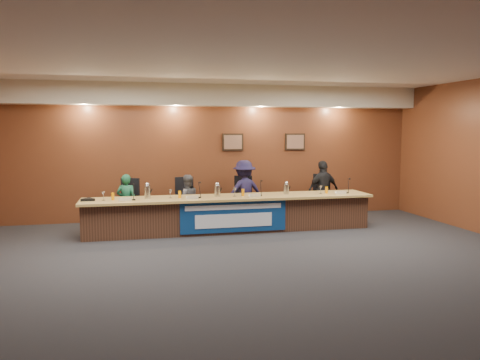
% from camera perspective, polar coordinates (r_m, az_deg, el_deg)
% --- Properties ---
extents(floor, '(10.00, 10.00, 0.00)m').
position_cam_1_polar(floor, '(7.78, 2.36, -9.83)').
color(floor, black).
rests_on(floor, ground).
extents(ceiling, '(10.00, 8.00, 0.04)m').
position_cam_1_polar(ceiling, '(7.56, 2.47, 14.20)').
color(ceiling, silver).
rests_on(ceiling, wall_back).
extents(wall_back, '(10.00, 0.04, 3.20)m').
position_cam_1_polar(wall_back, '(11.40, -2.88, 3.38)').
color(wall_back, '#5B2D19').
rests_on(wall_back, floor).
extents(soffit, '(10.00, 0.50, 0.50)m').
position_cam_1_polar(soffit, '(11.17, -2.69, 10.25)').
color(soffit, beige).
rests_on(soffit, wall_back).
extents(dais_body, '(6.00, 0.80, 0.70)m').
position_cam_1_polar(dais_body, '(9.98, -1.25, -4.23)').
color(dais_body, '#43281B').
rests_on(dais_body, floor).
extents(dais_top, '(6.10, 0.95, 0.05)m').
position_cam_1_polar(dais_top, '(9.87, -1.20, -2.13)').
color(dais_top, '#AB8948').
rests_on(dais_top, dais_body).
extents(banner, '(2.20, 0.02, 0.65)m').
position_cam_1_polar(banner, '(9.57, -0.75, -4.48)').
color(banner, navy).
rests_on(banner, dais_body).
extents(banner_text_upper, '(2.00, 0.01, 0.10)m').
position_cam_1_polar(banner_text_upper, '(9.52, -0.74, -3.31)').
color(banner_text_upper, silver).
rests_on(banner_text_upper, banner).
extents(banner_text_lower, '(1.60, 0.01, 0.28)m').
position_cam_1_polar(banner_text_lower, '(9.57, -0.73, -4.96)').
color(banner_text_lower, silver).
rests_on(banner_text_lower, banner).
extents(wall_photo_left, '(0.52, 0.04, 0.42)m').
position_cam_1_polar(wall_photo_left, '(11.44, -0.88, 4.64)').
color(wall_photo_left, black).
rests_on(wall_photo_left, wall_back).
extents(wall_photo_right, '(0.52, 0.04, 0.42)m').
position_cam_1_polar(wall_photo_right, '(11.87, 6.72, 4.65)').
color(wall_photo_right, black).
rests_on(wall_photo_right, wall_back).
extents(panelist_a, '(0.50, 0.39, 1.20)m').
position_cam_1_polar(panelist_a, '(10.45, -13.66, -2.55)').
color(panelist_a, '#165033').
rests_on(panelist_a, floor).
extents(panelist_b, '(0.61, 0.51, 1.15)m').
position_cam_1_polar(panelist_b, '(10.51, -6.50, -2.48)').
color(panelist_b, '#4D4D52').
rests_on(panelist_b, floor).
extents(panelist_c, '(1.03, 0.72, 1.46)m').
position_cam_1_polar(panelist_c, '(10.71, 0.51, -1.47)').
color(panelist_c, '#181434').
rests_on(panelist_c, floor).
extents(panelist_d, '(0.89, 0.53, 1.42)m').
position_cam_1_polar(panelist_d, '(11.32, 10.09, -1.24)').
color(panelist_d, black).
rests_on(panelist_d, floor).
extents(office_chair_a, '(0.63, 0.63, 0.08)m').
position_cam_1_polar(office_chair_a, '(10.57, -13.64, -3.10)').
color(office_chair_a, black).
rests_on(office_chair_a, floor).
extents(office_chair_b, '(0.53, 0.53, 0.08)m').
position_cam_1_polar(office_chair_b, '(10.63, -6.55, -2.92)').
color(office_chair_b, black).
rests_on(office_chair_b, floor).
extents(office_chair_c, '(0.58, 0.58, 0.08)m').
position_cam_1_polar(office_chair_c, '(10.85, 0.39, -2.70)').
color(office_chair_c, black).
rests_on(office_chair_c, floor).
extents(office_chair_d, '(0.63, 0.63, 0.08)m').
position_cam_1_polar(office_chair_d, '(11.44, 9.88, -2.34)').
color(office_chair_d, black).
rests_on(office_chair_d, floor).
extents(nameplate_a, '(0.24, 0.08, 0.10)m').
position_cam_1_polar(nameplate_a, '(9.40, -13.83, -2.28)').
color(nameplate_a, white).
rests_on(nameplate_a, dais_top).
extents(microphone_a, '(0.07, 0.07, 0.02)m').
position_cam_1_polar(microphone_a, '(9.54, -12.83, -2.35)').
color(microphone_a, black).
rests_on(microphone_a, dais_top).
extents(juice_glass_a, '(0.06, 0.06, 0.15)m').
position_cam_1_polar(juice_glass_a, '(9.62, -15.24, -1.95)').
color(juice_glass_a, orange).
rests_on(juice_glass_a, dais_top).
extents(water_glass_a, '(0.08, 0.08, 0.18)m').
position_cam_1_polar(water_glass_a, '(9.62, -16.31, -1.89)').
color(water_glass_a, silver).
rests_on(water_glass_a, dais_top).
extents(nameplate_b, '(0.24, 0.08, 0.10)m').
position_cam_1_polar(nameplate_b, '(9.47, -5.80, -2.08)').
color(nameplate_b, white).
rests_on(nameplate_b, dais_top).
extents(microphone_b, '(0.07, 0.07, 0.02)m').
position_cam_1_polar(microphone_b, '(9.66, -4.96, -2.12)').
color(microphone_b, black).
rests_on(microphone_b, dais_top).
extents(juice_glass_b, '(0.06, 0.06, 0.15)m').
position_cam_1_polar(juice_glass_b, '(9.67, -7.36, -1.75)').
color(juice_glass_b, orange).
rests_on(juice_glass_b, dais_top).
extents(water_glass_b, '(0.08, 0.08, 0.18)m').
position_cam_1_polar(water_glass_b, '(9.66, -8.48, -1.68)').
color(water_glass_b, silver).
rests_on(water_glass_b, dais_top).
extents(nameplate_c, '(0.24, 0.08, 0.10)m').
position_cam_1_polar(nameplate_c, '(9.70, 1.85, -1.86)').
color(nameplate_c, white).
rests_on(nameplate_c, dais_top).
extents(microphone_c, '(0.07, 0.07, 0.02)m').
position_cam_1_polar(microphone_c, '(9.95, 2.50, -1.87)').
color(microphone_c, black).
rests_on(microphone_c, dais_top).
extents(juice_glass_c, '(0.06, 0.06, 0.15)m').
position_cam_1_polar(juice_glass_c, '(9.90, 0.36, -1.52)').
color(juice_glass_c, orange).
rests_on(juice_glass_c, dais_top).
extents(water_glass_c, '(0.08, 0.08, 0.18)m').
position_cam_1_polar(water_glass_c, '(9.81, -0.65, -1.50)').
color(water_glass_c, silver).
rests_on(water_glass_c, dais_top).
extents(nameplate_d, '(0.24, 0.08, 0.10)m').
position_cam_1_polar(nameplate_d, '(10.40, 12.26, -1.46)').
color(nameplate_d, white).
rests_on(nameplate_d, dais_top).
extents(microphone_d, '(0.07, 0.07, 0.02)m').
position_cam_1_polar(microphone_d, '(10.61, 12.96, -1.52)').
color(microphone_d, black).
rests_on(microphone_d, dais_top).
extents(juice_glass_d, '(0.06, 0.06, 0.15)m').
position_cam_1_polar(juice_glass_d, '(10.47, 10.50, -1.21)').
color(juice_glass_d, orange).
rests_on(juice_glass_d, dais_top).
extents(water_glass_d, '(0.08, 0.08, 0.18)m').
position_cam_1_polar(water_glass_d, '(10.39, 9.81, -1.17)').
color(water_glass_d, silver).
rests_on(water_glass_d, dais_top).
extents(carafe_left, '(0.12, 0.12, 0.26)m').
position_cam_1_polar(carafe_left, '(9.68, -11.23, -1.47)').
color(carafe_left, silver).
rests_on(carafe_left, dais_top).
extents(carafe_mid, '(0.12, 0.12, 0.24)m').
position_cam_1_polar(carafe_mid, '(9.80, -2.79, -1.34)').
color(carafe_mid, silver).
rests_on(carafe_mid, dais_top).
extents(carafe_right, '(0.12, 0.12, 0.22)m').
position_cam_1_polar(carafe_right, '(10.23, 5.66, -1.11)').
color(carafe_right, silver).
rests_on(carafe_right, dais_top).
extents(speakerphone, '(0.32, 0.32, 0.05)m').
position_cam_1_polar(speakerphone, '(9.70, -18.02, -2.27)').
color(speakerphone, black).
rests_on(speakerphone, dais_top).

